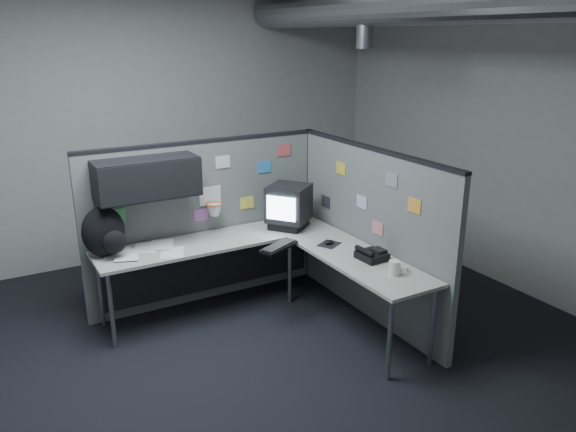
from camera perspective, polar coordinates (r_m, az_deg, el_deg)
room at (r=4.51m, az=5.05°, el=11.75°), size 5.62×5.62×3.22m
partition_back at (r=5.45m, az=-9.76°, el=0.82°), size 2.44×0.42×1.63m
partition_right at (r=5.28m, az=8.23°, el=-1.70°), size 0.07×2.23×1.63m
desk at (r=5.26m, az=-3.42°, el=-4.01°), size 2.31×2.11×0.73m
monitor at (r=5.59m, az=0.08°, el=1.03°), size 0.53×0.53×0.43m
keyboard at (r=5.10m, az=-0.94°, el=-3.10°), size 0.43×0.31×0.04m
mouse at (r=5.20m, az=4.21°, el=-2.75°), size 0.25×0.23×0.04m
phone at (r=4.89m, az=8.47°, el=-3.92°), size 0.23×0.25×0.11m
bottles at (r=4.69m, az=11.10°, el=-5.19°), size 0.12×0.14×0.07m
cup at (r=4.60m, az=10.74°, el=-5.21°), size 0.11×0.11×0.12m
papers at (r=5.19m, az=-14.30°, el=-3.42°), size 0.72×0.55×0.01m
backpack at (r=5.10m, az=-18.16°, el=-1.61°), size 0.38×0.34×0.45m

